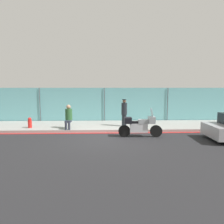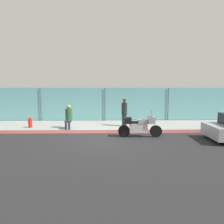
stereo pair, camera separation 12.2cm
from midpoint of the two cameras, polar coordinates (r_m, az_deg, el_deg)
name	(u,v)px [view 2 (the right image)]	position (r m, az deg, el deg)	size (l,w,h in m)	color
ground_plane	(104,139)	(9.97, -2.04, -7.66)	(120.00, 120.00, 0.00)	#262628
sidewalk	(105,126)	(12.85, -1.87, -3.98)	(33.92, 3.25, 0.16)	#9E9E99
curb_paint_stripe	(104,133)	(11.19, -1.96, -6.02)	(33.92, 0.18, 0.01)	red
storefront_fence	(105,105)	(14.39, -1.81, 1.92)	(32.22, 0.17, 2.51)	#6BB2B7
motorcycle	(140,126)	(10.29, 8.22, -3.87)	(2.24, 0.55, 1.47)	black
officer_standing	(124,112)	(12.24, 3.83, -0.12)	(0.34, 0.34, 1.66)	#1E2328
person_seated_on_curb	(69,115)	(11.80, -11.99, -0.95)	(0.40, 0.71, 1.38)	#2D3342
fire_hydrant	(30,123)	(12.75, -22.08, -2.82)	(0.22, 0.28, 0.62)	red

